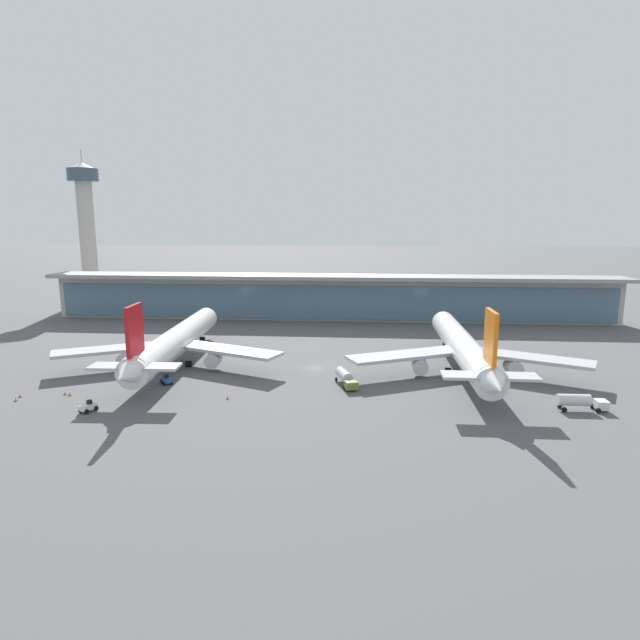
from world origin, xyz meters
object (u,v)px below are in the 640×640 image
Objects in this scene: safety_cone_charlie at (16,399)px; service_truck_under_wing_white at (580,401)px; airliner_left_stand at (175,341)px; airliner_centre_stand at (463,348)px; safety_cone_alpha at (20,396)px; safety_cone_bravo at (227,397)px; safety_cone_echo at (70,394)px; service_truck_by_tail_white at (88,407)px; service_truck_mid_apron_blue at (166,380)px; service_truck_near_nose_olive at (346,377)px; safety_cone_delta at (65,393)px; control_tower at (86,220)px.

service_truck_under_wing_white is at bearing 1.91° from safety_cone_charlie.
airliner_left_stand is 95.62× the size of safety_cone_charlie.
safety_cone_alpha is (-86.54, -23.96, -5.30)m from airliner_centre_stand.
safety_cone_bravo is (39.46, 2.21, 0.00)m from safety_cone_alpha.
service_truck_under_wing_white is (16.25, -22.61, -3.91)m from airliner_centre_stand.
service_truck_under_wing_white reaches higher than safety_cone_echo.
safety_cone_charlie is (-16.36, 4.28, -0.56)m from service_truck_by_tail_white.
safety_cone_bravo and safety_cone_charlie have the same top height.
airliner_left_stand is 20.25× the size of service_truck_mid_apron_blue.
service_truck_near_nose_olive is 2.69× the size of service_truck_by_tail_white.
airliner_centre_stand is at bearing -0.72° from airliner_left_stand.
safety_cone_alpha is (-21.61, -24.78, -5.30)m from airliner_left_stand.
airliner_left_stand reaches higher than safety_cone_bravo.
service_truck_mid_apron_blue reaches higher than safety_cone_delta.
airliner_left_stand is 95.62× the size of safety_cone_bravo.
airliner_centre_stand is at bearing 15.47° from safety_cone_alpha.
service_truck_by_tail_white is at bearing -62.61° from control_tower.
service_truck_near_nose_olive is at bearing 3.17° from service_truck_mid_apron_blue.
safety_cone_alpha is at bearing -176.79° from safety_cone_bravo.
service_truck_near_nose_olive is 48.15m from service_truck_by_tail_white.
service_truck_mid_apron_blue is at bearing 173.38° from service_truck_under_wing_white.
service_truck_mid_apron_blue reaches higher than safety_cone_bravo.
airliner_left_stand reaches higher than service_truck_near_nose_olive.
airliner_left_stand is 27.11m from safety_cone_delta.
safety_cone_bravo is at bearing -155.21° from airliner_centre_stand.
control_tower is (-70.48, 95.83, 27.80)m from airliner_left_stand.
safety_cone_bravo is 39.14m from safety_cone_charlie.
service_truck_by_tail_white is at bearing -174.88° from service_truck_under_wing_white.
airliner_left_stand is at bearing 48.91° from safety_cone_alpha.
airliner_left_stand is 26.91m from safety_cone_echo.
service_truck_by_tail_white is at bearing -44.93° from safety_cone_echo.
service_truck_mid_apron_blue is at bearing 27.40° from safety_cone_charlie.
safety_cone_bravo is (88.33, -118.40, -33.10)m from control_tower.
safety_cone_alpha is 1.00× the size of safety_cone_echo.
service_truck_by_tail_white is at bearing -42.48° from safety_cone_delta.
airliner_left_stand is 7.56× the size of service_truck_near_nose_olive.
airliner_left_stand is 34.52m from safety_cone_charlie.
control_tower reaches higher than service_truck_near_nose_olive.
airliner_centre_stand is 95.34× the size of safety_cone_bravo.
safety_cone_bravo is at bearing 20.79° from service_truck_by_tail_white.
service_truck_under_wing_white is 12.32× the size of safety_cone_bravo.
airliner_left_stand is at bearing 128.35° from safety_cone_bravo.
service_truck_near_nose_olive is 1.03× the size of service_truck_under_wing_white.
safety_cone_delta is (-9.27, 8.49, -0.56)m from service_truck_by_tail_white.
service_truck_near_nose_olive is at bearing 13.44° from safety_cone_charlie.
safety_cone_echo is (8.34, 3.72, 0.00)m from safety_cone_charlie.
service_truck_mid_apron_blue is 16.95m from safety_cone_bravo.
safety_cone_echo is (-93.89, 0.31, -1.39)m from service_truck_under_wing_white.
control_tower is 134.28m from safety_cone_alpha.
safety_cone_bravo is (22.54, 8.56, -0.56)m from service_truck_by_tail_white.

